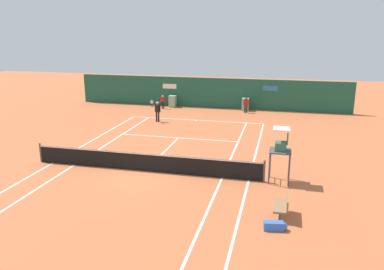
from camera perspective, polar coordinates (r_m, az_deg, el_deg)
ground_plane at (r=20.52m, az=-6.40°, el=-4.75°), size 80.00×80.00×0.01m
tennis_net at (r=19.84m, az=-7.00°, el=-3.92°), size 12.10×0.10×1.07m
sponsor_back_wall at (r=35.57m, az=2.55°, el=6.17°), size 25.00×1.02×2.73m
umpire_chair at (r=18.49m, az=12.98°, el=-1.87°), size 1.00×1.00×2.63m
player_bench at (r=15.52m, az=13.26°, el=-9.94°), size 0.54×1.22×0.88m
equipment_bag at (r=14.67m, az=12.30°, el=-12.98°), size 0.87×0.41×0.32m
player_on_baseline at (r=30.17m, az=-5.16°, el=3.71°), size 0.68×0.65×1.79m
ball_kid_left_post at (r=33.67m, az=7.97°, el=4.58°), size 0.45×0.23×1.36m
ball_kid_centre_post at (r=35.20m, az=-4.34°, el=5.04°), size 0.41×0.19×1.24m
tennis_ball_mid_court at (r=28.53m, az=6.32°, el=1.12°), size 0.07×0.07×0.07m
tennis_ball_near_service_line at (r=28.98m, az=-0.47°, el=1.44°), size 0.07×0.07×0.07m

